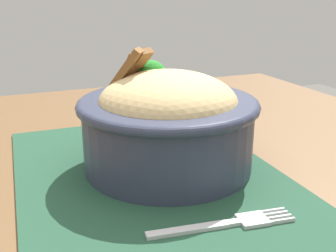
{
  "coord_description": "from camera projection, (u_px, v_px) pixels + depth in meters",
  "views": [
    {
      "loc": [
        0.35,
        -0.12,
        0.97
      ],
      "look_at": [
        -0.06,
        0.05,
        0.82
      ],
      "focal_mm": 43.99,
      "sensor_mm": 36.0,
      "label": 1
    }
  ],
  "objects": [
    {
      "name": "bowl",
      "position": [
        168.0,
        120.0,
        0.47
      ],
      "size": [
        0.22,
        0.22,
        0.14
      ],
      "color": "#2D3347",
      "rests_on": "placemat"
    },
    {
      "name": "fork",
      "position": [
        228.0,
        223.0,
        0.36
      ],
      "size": [
        0.03,
        0.14,
        0.0
      ],
      "color": "#BABABA",
      "rests_on": "placemat"
    },
    {
      "name": "placemat",
      "position": [
        161.0,
        190.0,
        0.43
      ],
      "size": [
        0.48,
        0.3,
        0.0
      ],
      "primitive_type": "cube",
      "rotation": [
        0.0,
        0.0,
        -0.03
      ],
      "color": "#1E422D",
      "rests_on": "table"
    }
  ]
}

